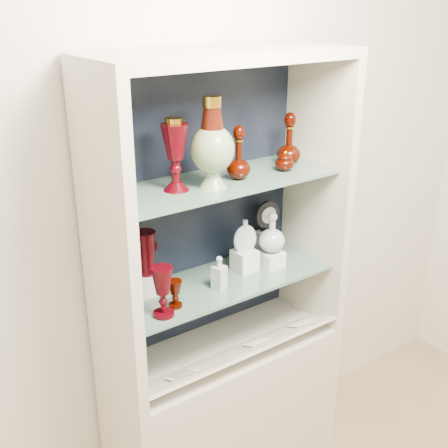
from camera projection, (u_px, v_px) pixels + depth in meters
wall_back at (192, 185)px, 2.27m from camera, size 3.50×0.02×2.80m
cabinet_base at (224, 417)px, 2.49m from camera, size 1.00×0.40×0.75m
cabinet_back_panel at (197, 204)px, 2.28m from camera, size 0.98×0.02×1.15m
cabinet_side_left at (108, 248)px, 1.88m from camera, size 0.04×0.40×1.15m
cabinet_side_right at (315, 194)px, 2.40m from camera, size 0.04×0.40×1.15m
cabinet_top_cap at (224, 56)px, 1.91m from camera, size 1.00×0.40×0.04m
shelf_lower at (221, 282)px, 2.26m from camera, size 0.92×0.34×0.01m
shelf_upper at (221, 182)px, 2.10m from camera, size 0.92×0.34×0.01m
label_ledge at (240, 352)px, 2.26m from camera, size 0.92×0.17×0.09m
label_card_0 at (256, 342)px, 2.30m from camera, size 0.10×0.06×0.03m
label_card_1 at (179, 375)px, 2.10m from camera, size 0.10×0.06×0.03m
label_card_2 at (301, 323)px, 2.43m from camera, size 0.10×0.06×0.03m
label_card_3 at (182, 373)px, 2.10m from camera, size 0.10×0.06×0.03m
pedestal_lamp_left at (111, 164)px, 1.80m from camera, size 0.14×0.14×0.27m
pedestal_lamp_right at (175, 155)px, 1.94m from camera, size 0.13×0.13×0.26m
enamel_urn at (212, 143)px, 1.96m from camera, size 0.19×0.19×0.32m
ruby_decanter_a at (239, 149)px, 2.07m from camera, size 0.09×0.09×0.23m
ruby_decanter_b at (289, 137)px, 2.25m from camera, size 0.10×0.10×0.23m
lidded_bowl at (285, 160)px, 2.20m from camera, size 0.09×0.09×0.08m
cobalt_goblet at (115, 289)px, 2.02m from camera, size 0.08×0.08×0.16m
ruby_goblet_tall at (163, 292)px, 1.97m from camera, size 0.10×0.10×0.19m
ruby_goblet_small at (175, 294)px, 2.04m from camera, size 0.06×0.06×0.11m
riser_ruby_pitcher at (147, 283)px, 2.15m from camera, size 0.10×0.10×0.08m
ruby_pitcher at (146, 253)px, 2.10m from camera, size 0.15×0.13×0.17m
clear_square_bottle at (219, 272)px, 2.17m from camera, size 0.06×0.06×0.14m
riser_flat_flask at (245, 260)px, 2.32m from camera, size 0.09×0.09×0.09m
flat_flask at (245, 235)px, 2.28m from camera, size 0.11×0.06×0.14m
riser_clear_round_decanter at (271, 259)px, 2.36m from camera, size 0.09×0.09×0.07m
clear_round_decanter at (272, 233)px, 2.31m from camera, size 0.13×0.13×0.17m
riser_cameo_medallion at (267, 242)px, 2.49m from camera, size 0.08×0.08×0.10m
cameo_medallion at (268, 216)px, 2.44m from camera, size 0.13×0.05×0.14m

